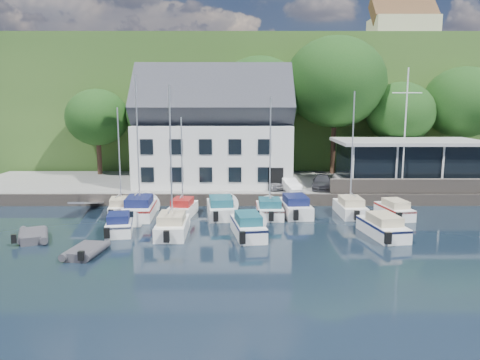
{
  "coord_description": "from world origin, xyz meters",
  "views": [
    {
      "loc": [
        -4.65,
        -27.09,
        8.58
      ],
      "look_at": [
        -4.58,
        9.0,
        2.52
      ],
      "focal_mm": 35.0,
      "sensor_mm": 36.0,
      "label": 1
    }
  ],
  "objects_px": {
    "car_white": "(289,184)",
    "boat_r1_4": "(270,161)",
    "boat_r1_6": "(352,159)",
    "car_blue": "(362,180)",
    "club_pavilion": "(407,162)",
    "car_dgrey": "(322,182)",
    "dinghy_1": "(86,250)",
    "boat_r1_7": "(394,208)",
    "dinghy_0": "(33,234)",
    "boat_r1_1": "(138,153)",
    "boat_r1_2": "(182,161)",
    "boat_r2_0": "(120,223)",
    "boat_r2_2": "(248,224)",
    "car_silver": "(272,182)",
    "boat_r1_5": "(295,205)",
    "boat_r2_1": "(171,166)",
    "boat_r2_4": "(383,225)",
    "harbor_building": "(214,137)",
    "boat_r1_3": "(221,206)",
    "boat_r1_0": "(119,162)",
    "flagpole": "(405,130)"
  },
  "relations": [
    {
      "from": "car_white",
      "to": "boat_r1_4",
      "type": "distance_m",
      "value": 6.18
    },
    {
      "from": "boat_r1_6",
      "to": "car_blue",
      "type": "bearing_deg",
      "value": 66.73
    },
    {
      "from": "club_pavilion",
      "to": "car_blue",
      "type": "relative_size",
      "value": 3.42
    },
    {
      "from": "car_dgrey",
      "to": "boat_r1_6",
      "type": "height_order",
      "value": "boat_r1_6"
    },
    {
      "from": "car_dgrey",
      "to": "dinghy_1",
      "type": "distance_m",
      "value": 22.09
    },
    {
      "from": "boat_r1_7",
      "to": "dinghy_0",
      "type": "distance_m",
      "value": 25.32
    },
    {
      "from": "boat_r1_1",
      "to": "boat_r1_2",
      "type": "xyz_separation_m",
      "value": [
        3.22,
        0.23,
        -0.61
      ]
    },
    {
      "from": "boat_r2_0",
      "to": "dinghy_0",
      "type": "relative_size",
      "value": 1.55
    },
    {
      "from": "car_blue",
      "to": "boat_r2_2",
      "type": "distance_m",
      "value": 15.69
    },
    {
      "from": "club_pavilion",
      "to": "car_silver",
      "type": "distance_m",
      "value": 13.07
    },
    {
      "from": "car_dgrey",
      "to": "boat_r1_6",
      "type": "relative_size",
      "value": 0.47
    },
    {
      "from": "boat_r1_5",
      "to": "dinghy_0",
      "type": "distance_m",
      "value": 18.47
    },
    {
      "from": "car_white",
      "to": "boat_r2_1",
      "type": "xyz_separation_m",
      "value": [
        -8.64,
        -10.03,
        2.95
      ]
    },
    {
      "from": "boat_r1_4",
      "to": "boat_r2_4",
      "type": "xyz_separation_m",
      "value": [
        6.97,
        -5.19,
        -3.52
      ]
    },
    {
      "from": "car_blue",
      "to": "boat_r1_2",
      "type": "distance_m",
      "value": 16.68
    },
    {
      "from": "boat_r1_7",
      "to": "boat_r2_1",
      "type": "distance_m",
      "value": 17.15
    },
    {
      "from": "car_dgrey",
      "to": "boat_r1_1",
      "type": "height_order",
      "value": "boat_r1_1"
    },
    {
      "from": "boat_r1_6",
      "to": "dinghy_1",
      "type": "bearing_deg",
      "value": -152.19
    },
    {
      "from": "harbor_building",
      "to": "boat_r2_1",
      "type": "bearing_deg",
      "value": -98.1
    },
    {
      "from": "car_blue",
      "to": "boat_r1_4",
      "type": "xyz_separation_m",
      "value": [
        -8.66,
        -6.63,
        2.59
      ]
    },
    {
      "from": "boat_r1_5",
      "to": "boat_r1_2",
      "type": "bearing_deg",
      "value": 176.35
    },
    {
      "from": "harbor_building",
      "to": "boat_r2_1",
      "type": "height_order",
      "value": "harbor_building"
    },
    {
      "from": "boat_r1_1",
      "to": "boat_r1_3",
      "type": "height_order",
      "value": "boat_r1_1"
    },
    {
      "from": "car_silver",
      "to": "boat_r1_0",
      "type": "xyz_separation_m",
      "value": [
        -11.94,
        -5.56,
        2.54
      ]
    },
    {
      "from": "car_white",
      "to": "boat_r1_5",
      "type": "height_order",
      "value": "car_white"
    },
    {
      "from": "harbor_building",
      "to": "boat_r2_0",
      "type": "distance_m",
      "value": 15.4
    },
    {
      "from": "boat_r1_3",
      "to": "boat_r2_0",
      "type": "relative_size",
      "value": 1.33
    },
    {
      "from": "boat_r2_1",
      "to": "boat_r2_2",
      "type": "relative_size",
      "value": 1.43
    },
    {
      "from": "boat_r2_1",
      "to": "dinghy_1",
      "type": "height_order",
      "value": "boat_r2_1"
    },
    {
      "from": "harbor_building",
      "to": "boat_r1_6",
      "type": "height_order",
      "value": "harbor_building"
    },
    {
      "from": "boat_r1_7",
      "to": "boat_r1_5",
      "type": "bearing_deg",
      "value": 164.72
    },
    {
      "from": "harbor_building",
      "to": "boat_r1_5",
      "type": "xyz_separation_m",
      "value": [
        6.65,
        -8.59,
        -4.57
      ]
    },
    {
      "from": "car_blue",
      "to": "boat_r1_1",
      "type": "height_order",
      "value": "boat_r1_1"
    },
    {
      "from": "flagpole",
      "to": "boat_r2_1",
      "type": "distance_m",
      "value": 21.06
    },
    {
      "from": "car_white",
      "to": "car_blue",
      "type": "distance_m",
      "value": 6.83
    },
    {
      "from": "club_pavilion",
      "to": "boat_r2_1",
      "type": "distance_m",
      "value": 24.19
    },
    {
      "from": "boat_r1_3",
      "to": "car_blue",
      "type": "bearing_deg",
      "value": 20.59
    },
    {
      "from": "boat_r1_1",
      "to": "boat_r1_3",
      "type": "distance_m",
      "value": 7.35
    },
    {
      "from": "flagpole",
      "to": "boat_r1_0",
      "type": "distance_m",
      "value": 23.64
    },
    {
      "from": "club_pavilion",
      "to": "boat_r1_1",
      "type": "height_order",
      "value": "boat_r1_1"
    },
    {
      "from": "car_white",
      "to": "car_dgrey",
      "type": "height_order",
      "value": "car_dgrey"
    },
    {
      "from": "harbor_building",
      "to": "boat_r1_1",
      "type": "xyz_separation_m",
      "value": [
        -5.15,
        -9.07,
        -0.56
      ]
    },
    {
      "from": "car_blue",
      "to": "boat_r1_5",
      "type": "xyz_separation_m",
      "value": [
        -6.67,
        -6.03,
        -0.88
      ]
    },
    {
      "from": "boat_r1_3",
      "to": "boat_r2_1",
      "type": "distance_m",
      "value": 7.05
    },
    {
      "from": "harbor_building",
      "to": "car_dgrey",
      "type": "relative_size",
      "value": 3.5
    },
    {
      "from": "harbor_building",
      "to": "boat_r1_7",
      "type": "relative_size",
      "value": 2.67
    },
    {
      "from": "boat_r2_2",
      "to": "dinghy_1",
      "type": "xyz_separation_m",
      "value": [
        -9.25,
        -3.94,
        -0.42
      ]
    },
    {
      "from": "boat_r1_6",
      "to": "boat_r2_1",
      "type": "xyz_separation_m",
      "value": [
        -12.86,
        -5.37,
        0.18
      ]
    },
    {
      "from": "car_silver",
      "to": "dinghy_1",
      "type": "xyz_separation_m",
      "value": [
        -11.56,
        -15.25,
        -1.24
      ]
    },
    {
      "from": "club_pavilion",
      "to": "dinghy_0",
      "type": "relative_size",
      "value": 4.18
    }
  ]
}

